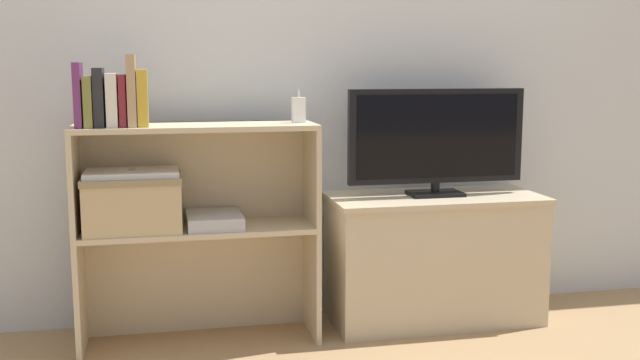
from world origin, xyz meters
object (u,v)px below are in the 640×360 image
book_olive (89,102)px  magazine_stack (214,220)px  tv (437,139)px  book_plum (79,95)px  book_tan (132,91)px  baby_monitor (299,110)px  tv_stand (434,258)px  book_charcoal (99,98)px  laptop (132,173)px  book_ivory (112,100)px  storage_basket_left (133,200)px  book_maroon (123,101)px  book_mustard (143,98)px

book_olive → magazine_stack: bearing=4.8°
tv → book_plum: bearing=-176.1°
book_tan → magazine_stack: size_ratio=1.01×
baby_monitor → tv_stand: bearing=4.8°
book_plum → book_charcoal: bearing=0.0°
tv_stand → book_tan: bearing=-175.5°
book_olive → book_tan: (0.15, 0.00, 0.04)m
tv → laptop: bearing=-177.0°
book_olive → laptop: book_olive is taller
book_olive → book_charcoal: 0.04m
book_ivory → book_tan: 0.08m
storage_basket_left → magazine_stack: 0.31m
book_charcoal → book_maroon: (0.08, 0.00, -0.01)m
book_ivory → book_mustard: bearing=0.0°
tv_stand → magazine_stack: bearing=-176.3°
tv_stand → book_charcoal: size_ratio=4.18×
book_mustard → magazine_stack: 0.53m
tv_stand → baby_monitor: size_ratio=6.93×
tv → book_charcoal: size_ratio=3.54×
tv_stand → laptop: size_ratio=2.60×
laptop → tv_stand: bearing=3.0°
book_mustard → baby_monitor: bearing=4.6°
book_charcoal → book_maroon: bearing=0.0°
book_plum → book_olive: bearing=-0.0°
book_charcoal → book_ivory: (0.04, 0.00, -0.01)m
tv → magazine_stack: size_ratio=2.93×
tv → book_plum: size_ratio=3.25×
book_charcoal → book_maroon: 0.08m
book_plum → storage_basket_left: 0.43m
tv → tv_stand: bearing=90.0°
tv → book_maroon: 1.26m
tv_stand → book_mustard: bearing=-175.3°
book_charcoal → book_plum: bearing=180.0°
tv → book_olive: (-1.36, -0.09, 0.17)m
tv_stand → magazine_stack: tv_stand is taller
book_olive → storage_basket_left: 0.40m
tv → book_ivory: bearing=-175.8°
tv_stand → book_maroon: 1.42m
tv → baby_monitor: (-0.59, -0.05, 0.13)m
baby_monitor → storage_basket_left: bearing=-178.6°
magazine_stack → book_plum: bearing=-175.6°
baby_monitor → book_ivory: bearing=-176.1°
tv → book_charcoal: (-1.32, -0.09, 0.18)m
book_charcoal → book_tan: size_ratio=0.82×
book_maroon → laptop: 0.27m
baby_monitor → book_tan: bearing=-175.7°
book_plum → baby_monitor: (0.81, 0.05, -0.07)m
book_ivory → book_charcoal: bearing=180.0°
book_olive → book_charcoal: book_charcoal is taller
book_charcoal → book_ivory: size_ratio=1.10×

